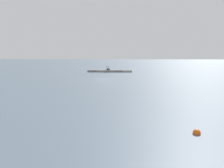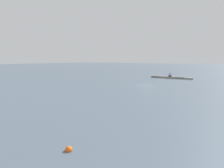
{
  "view_description": "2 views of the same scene",
  "coord_description": "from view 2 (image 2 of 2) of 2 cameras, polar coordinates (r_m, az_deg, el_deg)",
  "views": [
    {
      "loc": [
        -4.72,
        49.28,
        5.23
      ],
      "look_at": [
        -3.18,
        22.46,
        1.79
      ],
      "focal_mm": 36.05,
      "sensor_mm": 36.0,
      "label": 1
    },
    {
      "loc": [
        -19.13,
        43.25,
        6.39
      ],
      "look_at": [
        -3.01,
        19.49,
        2.66
      ],
      "focal_mm": 30.41,
      "sensor_mm": 36.0,
      "label": 2
    }
  ],
  "objects": [
    {
      "name": "person_seated_dark_right",
      "position": [
        67.22,
        16.81,
        2.39
      ],
      "size": [
        0.4,
        0.61,
        0.73
      ],
      "rotation": [
        0.0,
        0.0,
        0.02
      ],
      "color": "#1E2333",
      "rests_on": "seawall_pier"
    },
    {
      "name": "seawall_pier",
      "position": [
        67.13,
        17.46,
        1.87
      ],
      "size": [
        13.85,
        1.75,
        0.63
      ],
      "color": "gray",
      "rests_on": "ground_plane"
    },
    {
      "name": "person_seated_maroon_left",
      "position": [
        67.12,
        17.28,
        2.36
      ],
      "size": [
        0.4,
        0.61,
        0.73
      ],
      "rotation": [
        0.0,
        0.0,
        0.02
      ],
      "color": "#1E2333",
      "rests_on": "seawall_pier"
    },
    {
      "name": "umbrella_open_navy",
      "position": [
        67.13,
        17.08,
        3.12
      ],
      "size": [
        1.46,
        1.46,
        1.31
      ],
      "color": "black",
      "rests_on": "seawall_pier"
    },
    {
      "name": "mooring_buoy_mid",
      "position": [
        14.42,
        -12.89,
        -18.69
      ],
      "size": [
        0.52,
        0.52,
        0.52
      ],
      "color": "#EA5914",
      "rests_on": "ground_plane"
    },
    {
      "name": "ground_plane",
      "position": [
        47.73,
        10.2,
        -0.41
      ],
      "size": [
        500.0,
        500.0,
        0.0
      ],
      "primitive_type": "plane",
      "color": "slate"
    }
  ]
}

